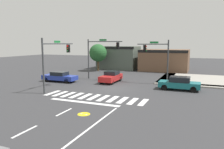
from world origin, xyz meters
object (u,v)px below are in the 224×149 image
Objects in this scene: traffic_signal_northeast at (157,54)px; car_red at (111,77)px; traffic_signal_southwest at (55,55)px; roadside_tree at (98,53)px; car_blue at (60,77)px; car_teal at (179,83)px; traffic_signal_northwest at (101,51)px.

car_red is at bearing 16.27° from traffic_signal_northeast.
traffic_signal_southwest reaches higher than roadside_tree.
traffic_signal_northeast reaches higher than car_blue.
traffic_signal_northeast is at bearing -34.34° from roadside_tree.
traffic_signal_southwest is (-9.67, -8.27, 0.12)m from traffic_signal_northeast.
traffic_signal_northeast is 0.98× the size of traffic_signal_southwest.
car_blue is at bearing -71.79° from car_red.
roadside_tree is (-15.82, 11.93, 2.62)m from car_teal.
car_red is (3.94, 6.60, -3.16)m from traffic_signal_southwest.
car_blue is at bearing -88.84° from roadside_tree.
car_teal is at bearing 2.08° from car_blue.
car_red is at bearing -37.85° from traffic_signal_northwest.
traffic_signal_northwest is 1.21× the size of car_blue.
traffic_signal_northwest is at bearing 162.99° from car_teal.
traffic_signal_southwest is 1.29× the size of car_teal.
roadside_tree is at bearing 142.97° from car_teal.
traffic_signal_southwest is at bearing 40.52° from traffic_signal_northeast.
car_blue is (-2.72, 4.41, -3.21)m from traffic_signal_southwest.
traffic_signal_northeast is 6.70m from car_red.
traffic_signal_southwest is at bearing -158.85° from car_teal.
traffic_signal_northwest is 8.08m from traffic_signal_northeast.
car_teal is at bearing 79.68° from car_red.
car_red reaches higher than car_blue.
traffic_signal_northeast is 12.73m from traffic_signal_southwest.
traffic_signal_northeast reaches higher than car_teal.
roadside_tree is (-2.97, 16.91, -0.52)m from traffic_signal_southwest.
traffic_signal_northwest is 1.03× the size of traffic_signal_northeast.
car_red is (2.34, -1.82, -3.31)m from traffic_signal_northwest.
traffic_signal_northwest is 6.78m from car_blue.
traffic_signal_northeast is 13.34m from car_blue.
traffic_signal_northeast is 15.32m from roadside_tree.
traffic_signal_northwest is 8.57m from traffic_signal_southwest.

